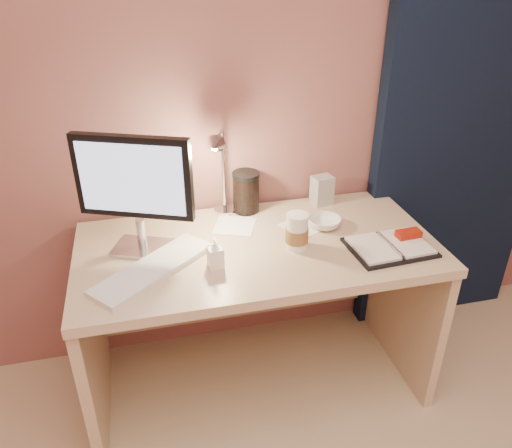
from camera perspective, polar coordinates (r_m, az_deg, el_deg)
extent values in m
plane|color=#995D59|center=(2.09, -2.31, 15.23)|extent=(3.50, 0.00, 3.50)
cube|color=black|center=(2.50, 22.92, 11.75)|extent=(0.85, 0.08, 2.20)
cube|color=tan|center=(1.96, 0.17, -2.83)|extent=(1.40, 0.70, 0.04)
cube|color=tan|center=(2.16, -18.16, -13.23)|extent=(0.04, 0.66, 0.69)
cube|color=tan|center=(2.40, 16.31, -8.14)|extent=(0.04, 0.66, 0.69)
cube|color=tan|center=(2.40, -1.72, -5.11)|extent=(1.32, 0.03, 0.55)
cube|color=silver|center=(1.97, -12.76, -2.67)|extent=(0.25, 0.22, 0.01)
cylinder|color=silver|center=(1.93, -12.97, -1.04)|extent=(0.03, 0.03, 0.11)
cube|color=black|center=(1.83, -13.77, 5.34)|extent=(0.41, 0.20, 0.31)
cube|color=#ACC2E9|center=(1.81, -13.39, 5.06)|extent=(0.35, 0.15, 0.26)
cube|color=white|center=(1.83, -11.62, -4.99)|extent=(0.47, 0.42, 0.02)
cube|color=black|center=(1.99, 15.02, -2.62)|extent=(0.32, 0.25, 0.01)
cube|color=white|center=(1.95, 13.16, -2.71)|extent=(0.15, 0.21, 0.01)
cube|color=white|center=(2.02, 16.89, -2.01)|extent=(0.15, 0.21, 0.01)
cube|color=#A2230D|center=(2.05, 17.03, -1.08)|extent=(0.10, 0.05, 0.03)
cube|color=white|center=(2.09, 5.50, -0.20)|extent=(0.21, 0.21, 0.00)
cube|color=white|center=(2.08, -2.45, -0.21)|extent=(0.21, 0.21, 0.00)
cylinder|color=white|center=(1.91, 4.70, -0.98)|extent=(0.08, 0.08, 0.13)
cylinder|color=brown|center=(1.91, 4.69, -1.24)|extent=(0.09, 0.09, 0.06)
cylinder|color=white|center=(1.87, 4.79, 0.92)|extent=(0.09, 0.09, 0.01)
imported|color=white|center=(2.08, 7.84, 0.16)|extent=(0.16, 0.16, 0.04)
imported|color=white|center=(1.80, -4.68, -3.30)|extent=(0.06, 0.06, 0.12)
cylinder|color=black|center=(2.17, -1.15, 3.46)|extent=(0.11, 0.11, 0.16)
cube|color=#B9B9B4|center=(2.26, 7.55, 3.84)|extent=(0.10, 0.09, 0.13)
cylinder|color=silver|center=(2.20, -3.59, 1.59)|extent=(0.09, 0.09, 0.02)
cylinder|color=silver|center=(2.12, -3.74, 6.02)|extent=(0.01, 0.01, 0.35)
cone|color=silver|center=(1.92, -1.36, 9.14)|extent=(0.09, 0.08, 0.07)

